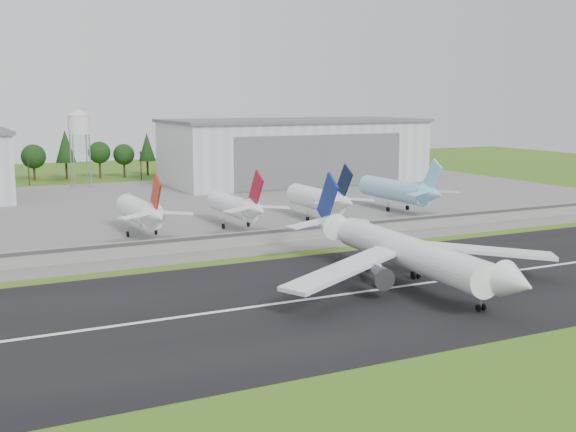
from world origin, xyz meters
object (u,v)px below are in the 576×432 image
main_airliner (409,260)px  parked_jet_red_a (143,212)px  parked_jet_skyblue (401,191)px  parked_jet_navy (322,199)px  parked_jet_red_b (238,206)px

main_airliner → parked_jet_red_a: bearing=-62.0°
main_airliner → parked_jet_skyblue: (48.97, 72.03, 1.46)m
main_airliner → parked_jet_skyblue: bearing=-120.3°
parked_jet_navy → parked_jet_skyblue: bearing=9.6°
main_airliner → parked_jet_red_a: main_airliner is taller
parked_jet_navy → main_airliner: bearing=-106.1°
main_airliner → parked_jet_skyblue: main_airliner is taller
parked_jet_skyblue → parked_jet_red_a: bearing=-176.4°
parked_jet_red_a → parked_jet_navy: (49.27, 0.01, 0.08)m
parked_jet_red_a → parked_jet_red_b: parked_jet_red_a is taller
main_airliner → parked_jet_red_a: 73.37m
parked_jet_red_a → main_airliner: bearing=-66.0°
main_airliner → parked_jet_red_b: size_ratio=1.89×
parked_jet_navy → parked_jet_skyblue: size_ratio=0.84×
parked_jet_navy → parked_jet_red_a: bearing=-180.0°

